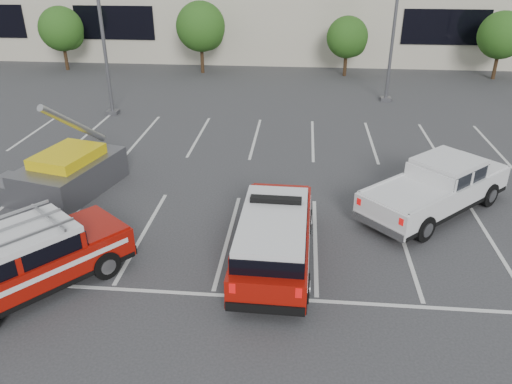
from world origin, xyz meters
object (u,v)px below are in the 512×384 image
light_pole_mid (396,7)px  white_pickup (436,192)px  tree_mid_left (202,28)px  ladder_suv (25,265)px  light_pole_left (100,13)px  tree_right (503,37)px  fire_chief_suv (274,240)px  utility_rig (66,174)px  tree_mid_right (348,39)px  tree_left (63,30)px

light_pole_mid → white_pickup: bearing=-91.1°
white_pickup → tree_mid_left: bearing=167.3°
ladder_suv → light_pole_left: bearing=141.0°
tree_right → ladder_suv: tree_right is taller
tree_right → fire_chief_suv: size_ratio=0.82×
ladder_suv → utility_rig: (-1.54, 5.83, -0.10)m
tree_mid_left → fire_chief_suv: size_ratio=0.90×
fire_chief_suv → tree_mid_right: bearing=82.4°
light_pole_left → fire_chief_suv: 16.88m
tree_left → ladder_suv: tree_left is taller
tree_left → tree_mid_right: bearing=-0.0°
tree_mid_left → white_pickup: tree_mid_left is taller
tree_left → tree_mid_left: 10.00m
tree_right → ladder_suv: size_ratio=0.85×
tree_right → utility_rig: (-21.44, -19.32, -2.07)m
light_pole_left → white_pickup: size_ratio=1.82×
tree_mid_left → tree_right: (20.00, -0.00, -0.27)m
tree_mid_right → utility_rig: (-11.44, -19.32, -1.80)m
tree_mid_right → light_pole_left: (-13.09, -10.05, 2.68)m
tree_mid_left → white_pickup: size_ratio=0.86×
light_pole_mid → ladder_suv: bearing=-121.7°
ladder_suv → light_pole_mid: bearing=97.3°
tree_mid_left → fire_chief_suv: bearing=-74.6°
tree_mid_left → tree_mid_right: (10.00, -0.00, -0.54)m
light_pole_mid → white_pickup: (-0.26, -13.60, -4.47)m
tree_mid_left → utility_rig: tree_mid_left is taller
tree_left → utility_rig: size_ratio=1.02×
tree_left → tree_mid_right: (20.00, -0.00, -0.27)m
fire_chief_suv → ladder_suv: ladder_suv is taller
tree_right → tree_left: bearing=180.0°
fire_chief_suv → white_pickup: fire_chief_suv is taller
tree_mid_right → ladder_suv: (-9.91, -25.15, -1.70)m
light_pole_mid → utility_rig: bearing=-135.2°
utility_rig → light_pole_mid: bearing=58.8°
ladder_suv → tree_left: bearing=150.9°
tree_right → light_pole_mid: bearing=-143.2°
tree_mid_right → tree_mid_left: bearing=180.0°
tree_left → tree_mid_left: tree_mid_left is taller
white_pickup → fire_chief_suv: bearing=-98.7°
tree_right → light_pole_left: 25.30m
light_pole_mid → utility_rig: light_pole_mid is taller
tree_left → utility_rig: bearing=-66.1°
tree_mid_left → ladder_suv: 25.25m
white_pickup → light_pole_left: bearing=-166.5°
tree_mid_left → tree_right: 20.00m
tree_right → light_pole_left: size_ratio=0.43×
light_pole_mid → fire_chief_suv: 18.63m
tree_right → ladder_suv: 32.14m
tree_mid_left → ladder_suv: tree_mid_left is taller
fire_chief_suv → light_pole_mid: bearing=73.5°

